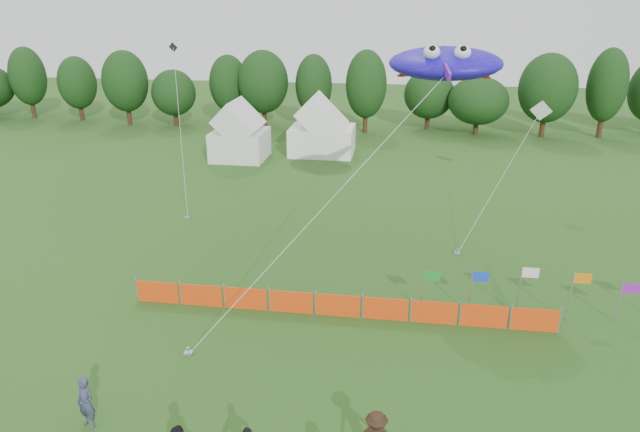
# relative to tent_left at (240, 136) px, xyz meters

# --- Properties ---
(treeline) EXTENTS (104.57, 8.78, 8.36)m
(treeline) POSITION_rel_tent_left_xyz_m (12.26, 12.71, 2.21)
(treeline) COLOR #382314
(treeline) RESTS_ON ground
(tent_left) EXTENTS (4.42, 4.42, 3.90)m
(tent_left) POSITION_rel_tent_left_xyz_m (0.00, 0.00, 0.00)
(tent_left) COLOR silver
(tent_left) RESTS_ON ground
(tent_right) EXTENTS (5.50, 4.40, 3.88)m
(tent_right) POSITION_rel_tent_left_xyz_m (6.61, 2.57, -0.01)
(tent_right) COLOR white
(tent_right) RESTS_ON ground
(barrier_fence) EXTENTS (17.90, 0.06, 1.00)m
(barrier_fence) POSITION_rel_tent_left_xyz_m (11.14, -24.39, -1.47)
(barrier_fence) COLOR #E13F0C
(barrier_fence) RESTS_ON ground
(flag_row) EXTENTS (10.73, 0.46, 2.25)m
(flag_row) POSITION_rel_tent_left_xyz_m (19.85, -23.30, -0.56)
(flag_row) COLOR gray
(flag_row) RESTS_ON ground
(spectator_a) EXTENTS (0.74, 0.60, 1.76)m
(spectator_a) POSITION_rel_tent_left_xyz_m (4.18, -32.16, -1.09)
(spectator_a) COLOR #333855
(spectator_a) RESTS_ON ground
(stingray_kite) EXTENTS (12.61, 17.13, 10.82)m
(stingray_kite) POSITION_rel_tent_left_xyz_m (15.24, -17.64, 7.87)
(stingray_kite) COLOR #230FDB
(stingray_kite) RESTS_ON ground
(small_kite_white) EXTENTS (6.25, 9.91, 6.68)m
(small_kite_white) POSITION_rel_tent_left_xyz_m (20.70, -10.08, 2.51)
(small_kite_white) COLOR silver
(small_kite_white) RESTS_ON ground
(small_kite_dark) EXTENTS (5.20, 11.69, 9.63)m
(small_kite_dark) POSITION_rel_tent_left_xyz_m (-1.87, -8.03, 3.04)
(small_kite_dark) COLOR black
(small_kite_dark) RESTS_ON ground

